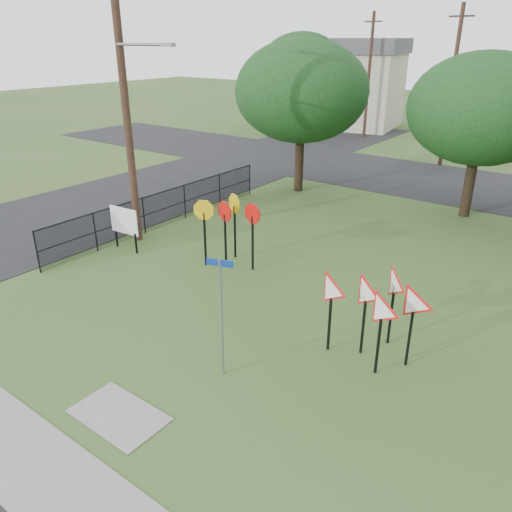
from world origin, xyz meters
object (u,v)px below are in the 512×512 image
Objects in this scene: stop_sign_cluster at (229,216)px; info_board at (124,222)px; yield_sign_cluster at (377,299)px; street_name_sign at (221,311)px.

stop_sign_cluster is 1.45× the size of info_board.
yield_sign_cluster is at bearing -4.70° from info_board.
stop_sign_cluster is 0.86× the size of yield_sign_cluster.
street_name_sign is 1.24× the size of stop_sign_cluster.
stop_sign_cluster is 4.14m from info_board.
stop_sign_cluster is (-3.78, 4.82, 0.07)m from street_name_sign.
info_board is at bearing 175.30° from yield_sign_cluster.
yield_sign_cluster is at bearing -18.65° from stop_sign_cluster.
street_name_sign is 6.13m from stop_sign_cluster.
street_name_sign is 3.67m from yield_sign_cluster.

